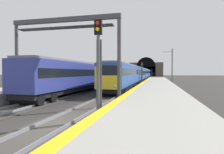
% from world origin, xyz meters
% --- Properties ---
extents(ground_plane, '(320.00, 320.00, 0.00)m').
position_xyz_m(ground_plane, '(0.00, 0.00, 0.00)').
color(ground_plane, '#302D2B').
extents(platform_right, '(112.00, 4.91, 0.91)m').
position_xyz_m(platform_right, '(0.00, -4.66, 0.46)').
color(platform_right, '#9E9B93').
rests_on(platform_right, ground_plane).
extents(platform_right_edge_strip, '(112.00, 0.50, 0.01)m').
position_xyz_m(platform_right_edge_strip, '(0.00, -2.45, 0.92)').
color(platform_right_edge_strip, yellow).
rests_on(platform_right_edge_strip, platform_right).
extents(track_main_line, '(160.00, 2.60, 0.21)m').
position_xyz_m(track_main_line, '(0.00, 0.00, 0.04)').
color(track_main_line, '#423D38').
rests_on(track_main_line, ground_plane).
extents(train_main_approaching, '(74.10, 2.84, 3.76)m').
position_xyz_m(train_main_approaching, '(46.71, -0.00, 2.14)').
color(train_main_approaching, '#264C99').
rests_on(train_main_approaching, ground_plane).
extents(train_adjacent_platform, '(37.75, 3.25, 3.84)m').
position_xyz_m(train_adjacent_platform, '(22.45, 4.83, 2.20)').
color(train_adjacent_platform, navy).
rests_on(train_adjacent_platform, ground_plane).
extents(railway_signal_near, '(0.39, 0.38, 5.25)m').
position_xyz_m(railway_signal_near, '(0.90, -1.83, 3.07)').
color(railway_signal_near, '#4C4C54').
rests_on(railway_signal_near, ground_plane).
extents(railway_signal_mid, '(0.39, 0.38, 4.59)m').
position_xyz_m(railway_signal_mid, '(28.61, -1.83, 2.81)').
color(railway_signal_mid, '#4C4C54').
rests_on(railway_signal_mid, ground_plane).
extents(railway_signal_far, '(0.39, 0.38, 4.30)m').
position_xyz_m(railway_signal_far, '(93.01, -1.83, 2.57)').
color(railway_signal_far, '#4C4C54').
rests_on(railway_signal_far, ground_plane).
extents(overhead_signal_gantry, '(0.70, 9.11, 6.91)m').
position_xyz_m(overhead_signal_gantry, '(5.44, 2.41, 5.27)').
color(overhead_signal_gantry, '#3F3F47').
rests_on(overhead_signal_gantry, ground_plane).
extents(tunnel_portal, '(2.94, 21.05, 12.01)m').
position_xyz_m(tunnel_portal, '(114.99, 2.41, 4.40)').
color(tunnel_portal, '#51473D').
rests_on(tunnel_portal, ground_plane).
extents(catenary_mast_near, '(0.22, 1.82, 7.17)m').
position_xyz_m(catenary_mast_near, '(30.60, -7.49, 3.67)').
color(catenary_mast_near, '#595B60').
rests_on(catenary_mast_near, ground_plane).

